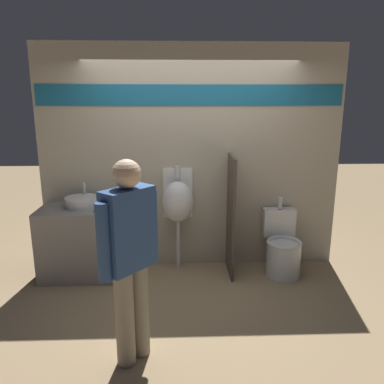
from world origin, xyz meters
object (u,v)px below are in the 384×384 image
object	(u,v)px
sink_basin	(82,202)
urinal_near_counter	(178,202)
person_in_vest	(130,255)
cell_phone	(98,210)
toilet	(282,249)

from	to	relation	value
sink_basin	urinal_near_counter	distance (m)	1.12
urinal_near_counter	person_in_vest	distance (m)	1.71
cell_phone	person_in_vest	xyz separation A→B (m)	(0.54, -1.40, 0.06)
toilet	sink_basin	bearing A→B (deg)	177.83
toilet	person_in_vest	bearing A→B (deg)	-137.45
sink_basin	person_in_vest	bearing A→B (deg)	-64.54
cell_phone	toilet	xyz separation A→B (m)	(2.16, 0.08, -0.54)
urinal_near_counter	person_in_vest	size ratio (longest dim) A/B	0.78
urinal_near_counter	person_in_vest	bearing A→B (deg)	-102.41
sink_basin	person_in_vest	distance (m)	1.75
sink_basin	person_in_vest	world-z (taller)	person_in_vest
cell_phone	toilet	world-z (taller)	toilet
urinal_near_counter	person_in_vest	world-z (taller)	person_in_vest
urinal_near_counter	toilet	xyz separation A→B (m)	(1.25, -0.18, -0.56)
cell_phone	urinal_near_counter	xyz separation A→B (m)	(0.90, 0.26, 0.02)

